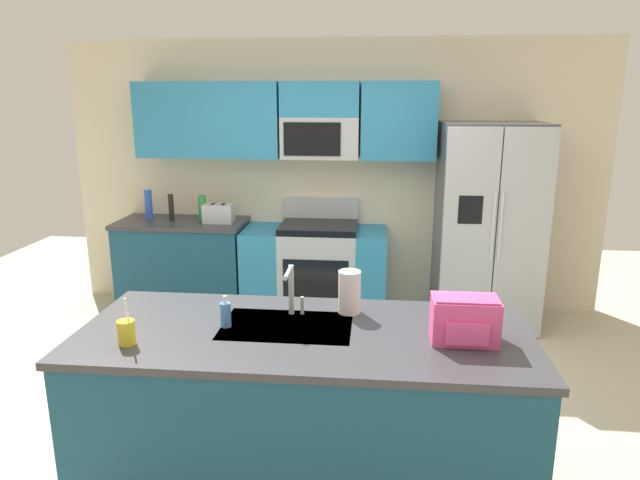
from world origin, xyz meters
name	(u,v)px	position (x,y,z in m)	size (l,w,h in m)	color
ground_plane	(308,413)	(0.00, 0.00, 0.00)	(9.00, 9.00, 0.00)	beige
kitchen_wall_unit	(318,160)	(-0.14, 2.08, 1.47)	(5.20, 0.43, 2.60)	beige
back_counter	(184,265)	(-1.45, 1.80, 0.45)	(1.23, 0.63, 0.90)	navy
range_oven	(315,270)	(-0.15, 1.80, 0.44)	(1.36, 0.61, 1.10)	#B7BABF
refrigerator	(488,226)	(1.43, 1.73, 0.93)	(0.90, 0.76, 1.85)	#4C4F54
island_counter	(305,408)	(0.07, -0.69, 0.45)	(2.33, 0.98, 0.90)	navy
toaster	(219,213)	(-1.06, 1.75, 0.99)	(0.28, 0.16, 0.18)	#B7BABF
pepper_mill	(171,207)	(-1.54, 1.80, 1.03)	(0.05, 0.05, 0.26)	black
bottle_green	(202,208)	(-1.25, 1.85, 1.02)	(0.07, 0.07, 0.24)	green
bottle_blue	(149,205)	(-1.78, 1.83, 1.04)	(0.07, 0.07, 0.29)	blue
sink_faucet	(291,287)	(-0.02, -0.50, 1.07)	(0.08, 0.21, 0.28)	#B7BABF
drink_cup_yellow	(126,332)	(-0.77, -0.94, 0.96)	(0.08, 0.08, 0.24)	yellow
soap_dispenser	(226,314)	(-0.35, -0.68, 0.97)	(0.06, 0.06, 0.17)	#4C8CD8
paper_towel_roll	(349,292)	(0.29, -0.42, 1.02)	(0.12, 0.12, 0.24)	white
backpack	(465,319)	(0.86, -0.74, 1.02)	(0.32, 0.22, 0.23)	#EA4C93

